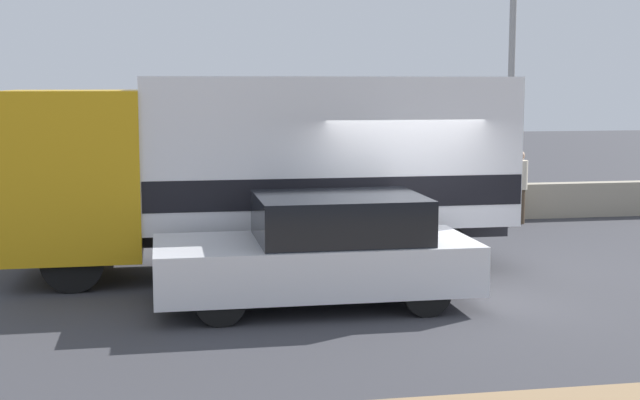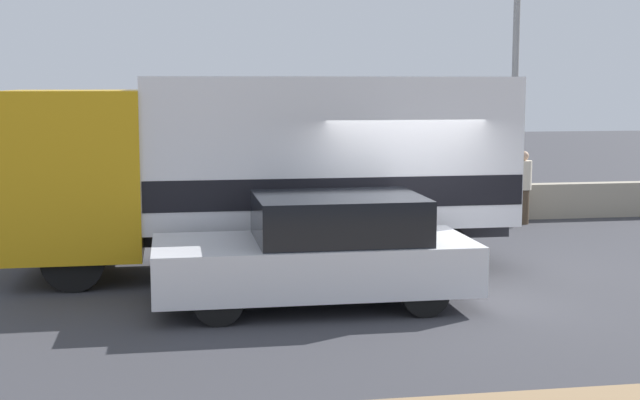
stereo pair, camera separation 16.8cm
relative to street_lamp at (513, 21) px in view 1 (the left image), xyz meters
The scene contains 6 objects.
ground_plane 7.78m from the street_lamp, 122.93° to the right, with size 80.00×80.00×0.00m, color #38383D.
stone_wall_backdrop 5.40m from the street_lamp, 161.46° to the left, with size 60.00×0.35×0.78m.
street_lamp is the anchor object (origin of this frame).
box_truck 6.95m from the street_lamp, 148.40° to the right, with size 7.91×2.42×3.15m.
car_hatchback 8.48m from the street_lamp, 131.10° to the right, with size 4.37×1.89×1.53m.
pedestrian 3.55m from the street_lamp, 46.38° to the left, with size 0.35×0.35×1.59m.
Camera 1 is at (-3.70, -12.22, 3.08)m, focal length 50.00 mm.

